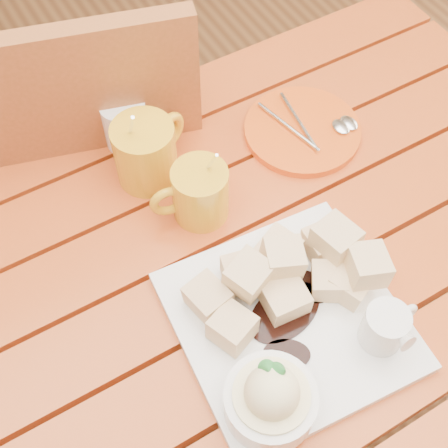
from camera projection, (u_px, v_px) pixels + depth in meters
ground at (234, 422)px, 1.51m from camera, size 5.00×5.00×0.00m
table at (239, 304)px, 0.97m from camera, size 1.20×0.79×0.75m
dessert_plate at (290, 326)px, 0.80m from camera, size 0.31×0.31×0.12m
coffee_mug_left at (199, 193)px, 0.90m from camera, size 0.12×0.08×0.14m
coffee_mug_right at (147, 151)px, 0.94m from camera, size 0.13×0.09×0.16m
cream_pitcher at (127, 122)px, 0.98m from camera, size 0.10×0.09×0.09m
sugar_caddy at (146, 99)px, 1.03m from camera, size 0.09×0.09×0.09m
orange_saucer at (303, 130)px, 1.02m from camera, size 0.19×0.19×0.02m
chair_far at (77, 170)px, 1.24m from camera, size 0.57×0.57×0.98m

